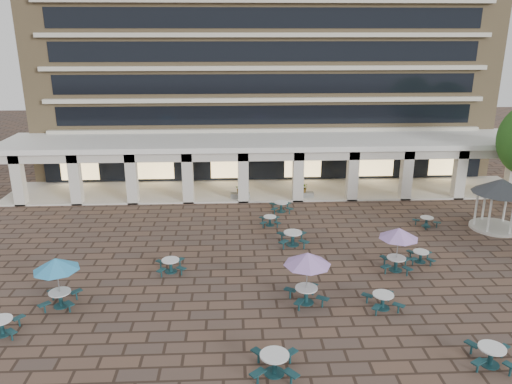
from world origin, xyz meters
TOP-DOWN VIEW (x-y plane):
  - ground at (0.00, 0.00)m, footprint 120.00×120.00m
  - apartment_building at (0.00, 25.47)m, footprint 40.00×15.50m
  - retail_arcade at (0.00, 14.80)m, footprint 42.00×6.60m
  - picnic_table_0 at (-13.04, -4.90)m, footprint 1.82×1.82m
  - picnic_table_2 at (4.19, -3.54)m, footprint 1.84×1.84m
  - picnic_table_3 at (7.25, -7.92)m, footprint 2.09×2.09m
  - picnic_table_4 at (-11.24, -2.64)m, footprint 2.18×2.18m
  - picnic_table_5 at (-1.37, -8.05)m, footprint 2.04×2.04m
  - picnic_table_6 at (0.61, -2.86)m, footprint 2.30×2.30m
  - picnic_table_7 at (7.80, 1.29)m, footprint 1.68×1.68m
  - picnic_table_8 at (-6.36, 0.73)m, footprint 1.82×1.82m
  - picnic_table_9 at (-0.42, 7.32)m, footprint 1.47×1.47m
  - picnic_table_10 at (0.76, 4.01)m, footprint 1.93×1.93m
  - picnic_table_11 at (6.06, 0.33)m, footprint 2.17×2.17m
  - picnic_table_12 at (0.60, 9.96)m, footprint 1.68×1.68m
  - picnic_table_13 at (10.16, 6.64)m, footprint 1.79×1.79m
  - gazebo at (14.64, 6.06)m, footprint 3.69×3.69m
  - planter_left at (-2.35, 12.90)m, footprint 1.50×0.64m
  - planter_right at (2.69, 12.90)m, footprint 1.50×0.79m

SIDE VIEW (x-z plane):
  - ground at x=0.00m, z-range 0.00..0.00m
  - picnic_table_9 at x=-0.42m, z-range 0.06..0.71m
  - picnic_table_13 at x=10.16m, z-range 0.06..0.72m
  - picnic_table_7 at x=7.80m, z-range 0.06..0.73m
  - picnic_table_8 at x=-6.36m, z-range 0.07..0.80m
  - picnic_table_12 at x=0.60m, z-range 0.07..0.81m
  - picnic_table_0 at x=-13.04m, z-range 0.07..0.82m
  - picnic_table_2 at x=4.19m, z-range 0.07..0.83m
  - picnic_table_3 at x=7.25m, z-range 0.08..0.89m
  - planter_right at x=2.69m, z-range -0.13..1.13m
  - picnic_table_10 at x=0.76m, z-range 0.08..0.94m
  - picnic_table_5 at x=-1.37m, z-range 0.08..0.95m
  - planter_left at x=-2.35m, z-range -0.12..1.15m
  - picnic_table_11 at x=6.06m, z-range 0.88..3.38m
  - picnic_table_4 at x=-11.24m, z-range 0.88..3.40m
  - picnic_table_6 at x=0.61m, z-range 0.93..3.58m
  - gazebo at x=14.64m, z-range 0.87..4.30m
  - retail_arcade at x=0.00m, z-range 0.80..5.20m
  - apartment_building at x=0.00m, z-range 0.00..25.20m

